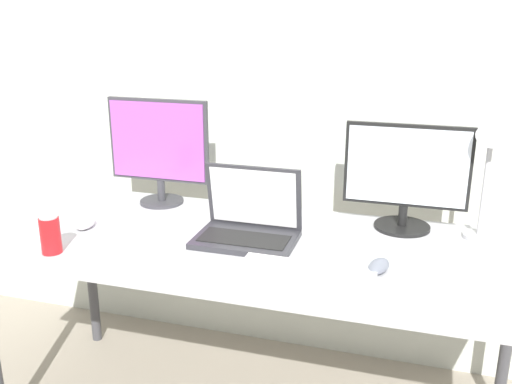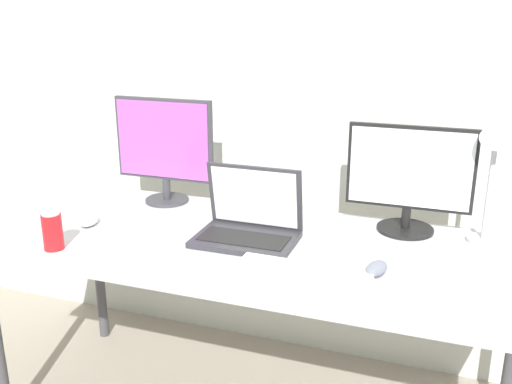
{
  "view_description": "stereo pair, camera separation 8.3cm",
  "coord_description": "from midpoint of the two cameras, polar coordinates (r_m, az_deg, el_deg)",
  "views": [
    {
      "loc": [
        0.52,
        -1.73,
        1.51
      ],
      "look_at": [
        0.0,
        0.0,
        0.92
      ],
      "focal_mm": 40.0,
      "sensor_mm": 36.0,
      "label": 1
    },
    {
      "loc": [
        0.6,
        -1.71,
        1.51
      ],
      "look_at": [
        0.0,
        0.0,
        0.92
      ],
      "focal_mm": 40.0,
      "sensor_mm": 36.0,
      "label": 2
    }
  ],
  "objects": [
    {
      "name": "keyboard_main",
      "position": [
        1.73,
        3.72,
        -7.97
      ],
      "size": [
        0.41,
        0.13,
        0.02
      ],
      "primitive_type": "cube",
      "rotation": [
        0.0,
        0.0,
        -0.02
      ],
      "color": "white",
      "rests_on": "work_desk"
    },
    {
      "name": "laptop_silver",
      "position": [
        1.97,
        -1.95,
        -3.12
      ],
      "size": [
        0.34,
        0.24,
        0.25
      ],
      "color": "#2D2D33",
      "rests_on": "work_desk"
    },
    {
      "name": "wall_back",
      "position": [
        2.39,
        3.18,
        12.96
      ],
      "size": [
        7.0,
        0.08,
        2.6
      ],
      "primitive_type": "cube",
      "color": "silver",
      "rests_on": "ground"
    },
    {
      "name": "desk_lamp",
      "position": [
        2.0,
        21.33,
        3.43
      ],
      "size": [
        0.11,
        0.18,
        0.45
      ],
      "color": "#B7B7BC",
      "rests_on": "work_desk"
    },
    {
      "name": "soda_can_near_keyboard",
      "position": [
        1.99,
        -21.0,
        -4.03
      ],
      "size": [
        0.07,
        0.07,
        0.13
      ],
      "color": "red",
      "rests_on": "work_desk"
    },
    {
      "name": "monitor_center",
      "position": [
        2.08,
        13.69,
        1.67
      ],
      "size": [
        0.44,
        0.2,
        0.38
      ],
      "color": "black",
      "rests_on": "work_desk"
    },
    {
      "name": "monitor_left",
      "position": [
        2.32,
        -10.72,
        4.39
      ],
      "size": [
        0.42,
        0.18,
        0.43
      ],
      "color": "#38383D",
      "rests_on": "work_desk"
    },
    {
      "name": "work_desk",
      "position": [
        1.99,
        -1.2,
        -6.51
      ],
      "size": [
        1.9,
        0.76,
        0.74
      ],
      "color": "#424247",
      "rests_on": "ground"
    },
    {
      "name": "mouse_by_keyboard",
      "position": [
        2.18,
        -17.8,
        -3.01
      ],
      "size": [
        0.09,
        0.12,
        0.03
      ],
      "primitive_type": "ellipsoid",
      "rotation": [
        0.0,
        0.0,
        0.23
      ],
      "color": "silver",
      "rests_on": "work_desk"
    },
    {
      "name": "mouse_by_laptop",
      "position": [
        1.78,
        10.86,
        -7.3
      ],
      "size": [
        0.08,
        0.12,
        0.04
      ],
      "primitive_type": "ellipsoid",
      "rotation": [
        0.0,
        0.0,
        -0.24
      ],
      "color": "slate",
      "rests_on": "work_desk"
    }
  ]
}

